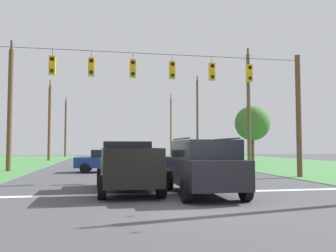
% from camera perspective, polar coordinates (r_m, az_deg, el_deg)
% --- Properties ---
extents(ground_plane, '(120.00, 120.00, 0.00)m').
position_cam_1_polar(ground_plane, '(10.41, 4.66, -13.08)').
color(ground_plane, '#47474C').
extents(shoulder_grass_right, '(16.00, 80.00, 0.03)m').
position_cam_1_polar(shoulder_grass_right, '(30.83, 25.69, -6.23)').
color(shoulder_grass_right, '#478344').
rests_on(shoulder_grass_right, ground).
extents(stop_bar_stripe, '(14.09, 0.45, 0.01)m').
position_cam_1_polar(stop_bar_stripe, '(13.40, 1.15, -10.87)').
color(stop_bar_stripe, white).
rests_on(stop_bar_stripe, ground).
extents(lane_dash_0, '(2.50, 0.15, 0.01)m').
position_cam_1_polar(lane_dash_0, '(19.28, -2.45, -8.55)').
color(lane_dash_0, white).
rests_on(lane_dash_0, ground).
extents(lane_dash_1, '(2.50, 0.15, 0.01)m').
position_cam_1_polar(lane_dash_1, '(25.75, -4.48, -7.21)').
color(lane_dash_1, white).
rests_on(lane_dash_1, ground).
extents(lane_dash_2, '(2.50, 0.15, 0.01)m').
position_cam_1_polar(lane_dash_2, '(34.36, -5.97, -6.22)').
color(lane_dash_2, white).
rests_on(lane_dash_2, ground).
extents(overhead_signal_span, '(17.04, 0.31, 7.01)m').
position_cam_1_polar(overhead_signal_span, '(18.51, -2.34, 4.10)').
color(overhead_signal_span, brown).
rests_on(overhead_signal_span, ground).
extents(pickup_truck, '(2.40, 5.45, 1.95)m').
position_cam_1_polar(pickup_truck, '(13.83, -6.72, -6.60)').
color(pickup_truck, black).
rests_on(pickup_truck, ground).
extents(suv_black, '(2.27, 4.83, 2.05)m').
position_cam_1_polar(suv_black, '(12.79, 5.74, -6.46)').
color(suv_black, black).
rests_on(suv_black, ground).
extents(distant_car_crossing_white, '(2.07, 4.33, 1.52)m').
position_cam_1_polar(distant_car_crossing_white, '(33.12, 8.06, -4.95)').
color(distant_car_crossing_white, silver).
rests_on(distant_car_crossing_white, ground).
extents(distant_car_oncoming, '(4.42, 2.27, 1.52)m').
position_cam_1_polar(distant_car_oncoming, '(24.15, -9.81, -5.57)').
color(distant_car_oncoming, navy).
rests_on(distant_car_oncoming, ground).
extents(utility_pole_mid_right, '(0.30, 1.59, 9.93)m').
position_cam_1_polar(utility_pole_mid_right, '(29.50, 13.05, 2.76)').
color(utility_pole_mid_right, brown).
rests_on(utility_pole_mid_right, ground).
extents(utility_pole_far_right, '(0.27, 1.95, 10.96)m').
position_cam_1_polar(utility_pole_far_right, '(45.63, 4.83, 1.46)').
color(utility_pole_far_right, brown).
rests_on(utility_pole_far_right, ground).
extents(utility_pole_near_left, '(0.28, 1.98, 10.96)m').
position_cam_1_polar(utility_pole_near_left, '(61.79, 0.49, -0.02)').
color(utility_pole_near_left, brown).
rests_on(utility_pole_near_left, ground).
extents(utility_pole_far_left, '(0.33, 1.76, 9.26)m').
position_cam_1_polar(utility_pole_far_left, '(26.90, -24.44, 2.68)').
color(utility_pole_far_left, brown).
rests_on(utility_pole_far_left, ground).
extents(utility_pole_distant_right, '(0.33, 1.69, 9.70)m').
position_cam_1_polar(utility_pole_distant_right, '(44.21, -18.82, 0.66)').
color(utility_pole_distant_right, brown).
rests_on(utility_pole_distant_right, ground).
extents(utility_pole_distant_left, '(0.32, 1.93, 9.86)m').
position_cam_1_polar(utility_pole_distant_left, '(59.86, -16.41, -0.18)').
color(utility_pole_distant_left, brown).
rests_on(utility_pole_distant_left, ground).
extents(tree_roadside_right, '(3.61, 3.61, 5.92)m').
position_cam_1_polar(tree_roadside_right, '(37.03, 13.63, 0.43)').
color(tree_roadside_right, brown).
rests_on(tree_roadside_right, ground).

